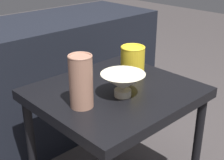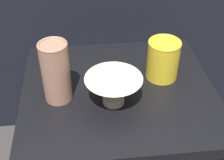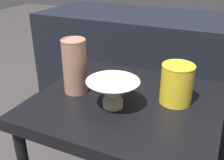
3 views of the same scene
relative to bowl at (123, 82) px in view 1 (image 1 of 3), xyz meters
The scene contains 5 objects.
table 0.13m from the bowl, 70.28° to the left, with size 0.59×0.54×0.51m.
couch_backdrop 0.74m from the bowl, 88.17° to the left, with size 1.45×0.50×0.66m.
bowl is the anchor object (origin of this frame).
vase_textured_left 0.17m from the bowl, 165.73° to the left, with size 0.08×0.08×0.19m.
vase_colorful_right 0.20m from the bowl, 33.13° to the left, with size 0.10×0.10×0.13m.
Camera 1 is at (-0.76, -0.79, 1.02)m, focal length 50.00 mm.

